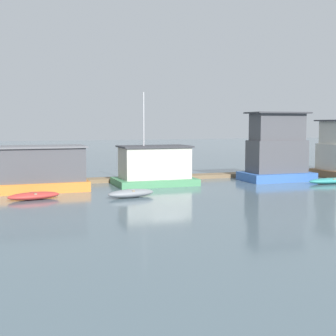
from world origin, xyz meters
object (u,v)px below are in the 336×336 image
dinghy_grey (131,193)px  dinghy_red (34,196)px  dinghy_teal (331,181)px  houseboat_orange (39,169)px  houseboat_blue (277,151)px  mooring_post_near_left (84,176)px  houseboat_green (154,167)px

dinghy_grey → dinghy_red: bearing=169.0°
dinghy_grey → dinghy_teal: 16.61m
houseboat_orange → houseboat_blue: 18.98m
houseboat_blue → dinghy_grey: houseboat_blue is taller
houseboat_blue → dinghy_teal: bearing=-48.1°
houseboat_orange → mooring_post_near_left: houseboat_orange is taller
houseboat_green → houseboat_blue: houseboat_green is taller
houseboat_green → houseboat_blue: 10.41m
dinghy_teal → mooring_post_near_left: mooring_post_near_left is taller
dinghy_grey → houseboat_blue: bearing=19.3°
dinghy_teal → houseboat_orange: bearing=170.6°
houseboat_green → dinghy_grey: 6.53m
houseboat_green → dinghy_grey: bearing=-120.9°
houseboat_blue → mooring_post_near_left: houseboat_blue is taller
dinghy_red → mooring_post_near_left: 7.55m
houseboat_green → mooring_post_near_left: bearing=159.1°
houseboat_orange → mooring_post_near_left: (3.51, 2.31, -0.85)m
dinghy_teal → mooring_post_near_left: size_ratio=3.05×
houseboat_green → dinghy_teal: bearing=-16.7°
houseboat_orange → dinghy_grey: houseboat_orange is taller
dinghy_red → mooring_post_near_left: size_ratio=2.54×
mooring_post_near_left → houseboat_blue: bearing=-9.9°
houseboat_blue → mooring_post_near_left: size_ratio=4.32×
houseboat_blue → dinghy_grey: size_ratio=1.75×
houseboat_green → dinghy_red: 10.25m
houseboat_green → dinghy_teal: (13.24, -3.98, -1.16)m
houseboat_green → mooring_post_near_left: (-5.10, 1.95, -0.73)m
houseboat_blue → houseboat_orange: bearing=178.8°
dinghy_red → dinghy_grey: dinghy_grey is taller
houseboat_orange → houseboat_blue: houseboat_blue is taller
houseboat_blue → dinghy_grey: bearing=-160.7°
dinghy_red → houseboat_green: bearing=25.4°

